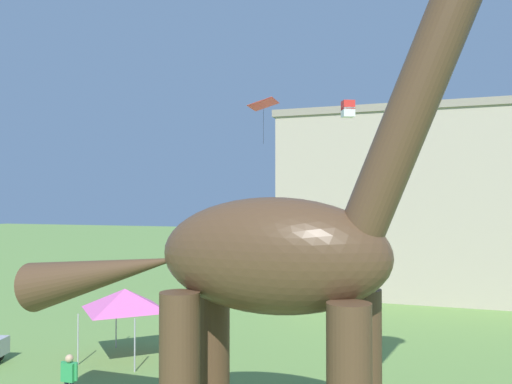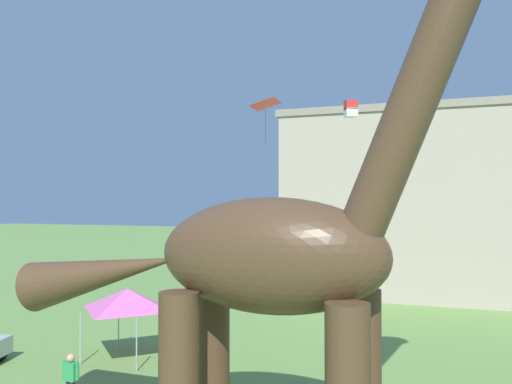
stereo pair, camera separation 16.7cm
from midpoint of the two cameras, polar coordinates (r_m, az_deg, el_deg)
dinosaur_sculpture at (r=13.74m, az=1.72°, el=-6.82°), size 14.17×3.00×14.81m
person_strolling_adult at (r=19.41m, az=-19.05°, el=-18.05°), size 0.64×0.28×1.72m
festival_canopy_tent at (r=23.87m, az=-13.48°, el=-11.12°), size 3.15×3.15×3.00m
kite_far_right at (r=25.12m, az=1.23°, el=9.39°), size 1.32×1.72×2.05m
kite_high_right at (r=29.39m, az=10.30°, el=8.78°), size 0.83×0.83×0.89m
background_building_block at (r=42.42m, az=19.56°, el=-1.09°), size 22.36×13.11×13.27m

